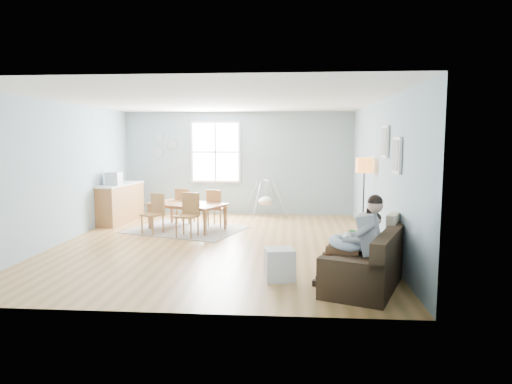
# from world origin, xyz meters

# --- Properties ---
(room) EXTENTS (8.40, 9.40, 3.90)m
(room) POSITION_xyz_m (0.00, 0.00, 2.42)
(room) COLOR olive
(window) EXTENTS (1.32, 0.08, 1.62)m
(window) POSITION_xyz_m (-0.60, 3.46, 1.65)
(window) COLOR white
(window) RESTS_ON room
(pictures) EXTENTS (0.05, 1.34, 0.74)m
(pictures) POSITION_xyz_m (2.97, -1.05, 1.85)
(pictures) COLOR white
(pictures) RESTS_ON room
(wall_plates) EXTENTS (0.67, 0.02, 0.66)m
(wall_plates) POSITION_xyz_m (-2.00, 3.47, 1.83)
(wall_plates) COLOR #8B9EA7
(wall_plates) RESTS_ON room
(sofa) EXTENTS (1.48, 2.10, 0.78)m
(sofa) POSITION_xyz_m (2.50, -2.22, 0.28)
(sofa) COLOR black
(sofa) RESTS_ON room
(green_throw) EXTENTS (1.12, 1.05, 0.04)m
(green_throw) POSITION_xyz_m (2.67, -1.59, 0.50)
(green_throw) COLOR #145B1D
(green_throw) RESTS_ON sofa
(beige_pillow) EXTENTS (0.29, 0.45, 0.44)m
(beige_pillow) POSITION_xyz_m (2.88, -1.82, 0.70)
(beige_pillow) COLOR tan
(beige_pillow) RESTS_ON sofa
(father) EXTENTS (0.96, 0.58, 1.28)m
(father) POSITION_xyz_m (2.29, -2.43, 0.68)
(father) COLOR gray
(father) RESTS_ON sofa
(nursing_pillow) EXTENTS (0.64, 0.63, 0.20)m
(nursing_pillow) POSITION_xyz_m (2.15, -2.38, 0.61)
(nursing_pillow) COLOR silver
(nursing_pillow) RESTS_ON father
(infant) EXTENTS (0.15, 0.33, 0.12)m
(infant) POSITION_xyz_m (2.16, -2.35, 0.68)
(infant) COLOR silver
(infant) RESTS_ON nursing_pillow
(toddler) EXTENTS (0.51, 0.32, 0.76)m
(toddler) POSITION_xyz_m (2.50, -2.02, 0.66)
(toddler) COLOR white
(toddler) RESTS_ON sofa
(floor_lamp) EXTENTS (0.33, 0.33, 1.64)m
(floor_lamp) POSITION_xyz_m (2.80, 0.45, 1.35)
(floor_lamp) COLOR black
(floor_lamp) RESTS_ON room
(storage_cube) EXTENTS (0.47, 0.44, 0.45)m
(storage_cube) POSITION_xyz_m (1.23, -2.16, 0.23)
(storage_cube) COLOR silver
(storage_cube) RESTS_ON room
(rug) EXTENTS (2.80, 2.44, 0.01)m
(rug) POSITION_xyz_m (-0.91, 1.29, 0.01)
(rug) COLOR gray
(rug) RESTS_ON room
(dining_table) EXTENTS (1.90, 1.54, 0.59)m
(dining_table) POSITION_xyz_m (-0.91, 1.29, 0.29)
(dining_table) COLOR brown
(dining_table) RESTS_ON rug
(chair_sw) EXTENTS (0.51, 0.51, 0.84)m
(chair_sw) POSITION_xyz_m (-1.48, 0.86, 0.47)
(chair_sw) COLOR olive
(chair_sw) RESTS_ON rug
(chair_se) EXTENTS (0.49, 0.49, 0.90)m
(chair_se) POSITION_xyz_m (-0.69, 0.61, 0.51)
(chair_se) COLOR olive
(chair_se) RESTS_ON rug
(chair_nw) EXTENTS (0.45, 0.45, 0.85)m
(chair_nw) POSITION_xyz_m (-1.11, 1.98, 0.47)
(chair_nw) COLOR olive
(chair_nw) RESTS_ON rug
(chair_ne) EXTENTS (0.48, 0.48, 0.85)m
(chair_ne) POSITION_xyz_m (-0.32, 1.71, 0.48)
(chair_ne) COLOR olive
(chair_ne) RESTS_ON rug
(counter) EXTENTS (0.68, 1.70, 0.93)m
(counter) POSITION_xyz_m (-2.70, 2.11, 0.47)
(counter) COLOR brown
(counter) RESTS_ON room
(monitor) EXTENTS (0.33, 0.32, 0.30)m
(monitor) POSITION_xyz_m (-2.72, 1.79, 1.08)
(monitor) COLOR #A4A4A9
(monitor) RESTS_ON counter
(baby_swing) EXTENTS (1.17, 1.19, 0.95)m
(baby_swing) POSITION_xyz_m (0.75, 3.10, 0.42)
(baby_swing) COLOR #A4A4A9
(baby_swing) RESTS_ON room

